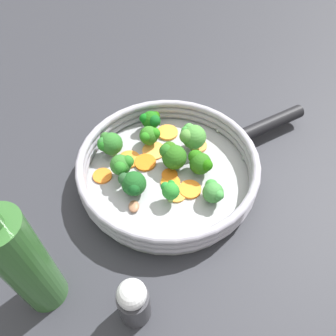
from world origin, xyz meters
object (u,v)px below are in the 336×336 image
Objects in this scene: carrot_slice_5 at (190,189)px; skillet at (168,176)px; broccoli_floret_7 at (170,190)px; broccoli_floret_9 at (199,162)px; broccoli_floret_6 at (192,136)px; carrot_slice_3 at (169,175)px; carrot_slice_1 at (168,132)px; carrot_slice_7 at (170,183)px; mushroom_piece_1 at (134,206)px; broccoli_floret_2 at (213,192)px; broccoli_floret_1 at (172,155)px; carrot_slice_9 at (129,159)px; broccoli_floret_4 at (122,165)px; oil_bottle at (24,263)px; carrot_slice_4 at (145,163)px; broccoli_floret_5 at (109,144)px; salt_shaker at (134,302)px; broccoli_floret_0 at (151,120)px; carrot_slice_8 at (102,176)px; carrot_slice_0 at (155,150)px; broccoli_floret_3 at (133,184)px; mushroom_piece_0 at (191,137)px; broccoli_floret_8 at (149,136)px; carrot_slice_6 at (176,194)px; carrot_slice_2 at (198,146)px.

skillet is at bearing 18.85° from carrot_slice_5.
broccoli_floret_9 is (0.03, -0.08, -0.00)m from broccoli_floret_7.
carrot_slice_3 is at bearing 121.43° from broccoli_floret_6.
carrot_slice_1 reaches higher than carrot_slice_7.
skillet is 12.77× the size of mushroom_piece_1.
carrot_slice_5 is at bearing 35.73° from broccoli_floret_2.
carrot_slice_5 is at bearing -178.06° from broccoli_floret_1.
broccoli_floret_6 is at bearing -102.13° from carrot_slice_9.
carrot_slice_5 is 0.79× the size of broccoli_floret_4.
carrot_slice_3 reaches higher than skillet.
oil_bottle is (-0.07, 0.17, 0.09)m from mushroom_piece_1.
carrot_slice_4 is 0.80× the size of broccoli_floret_5.
mushroom_piece_1 reaches higher than carrot_slice_9.
carrot_slice_1 is at bearing -62.18° from broccoli_floret_4.
salt_shaker is at bearing 119.87° from broccoli_floret_2.
carrot_slice_7 is 0.83× the size of carrot_slice_9.
carrot_slice_9 is (0.02, 0.02, -0.00)m from carrot_slice_4.
broccoli_floret_0 is 0.46× the size of salt_shaker.
carrot_slice_9 is 0.14m from broccoli_floret_9.
carrot_slice_1 is at bearing -73.16° from carrot_slice_8.
carrot_slice_0 is 0.92× the size of broccoli_floret_4.
oil_bottle is at bearing 124.01° from carrot_slice_4.
broccoli_floret_3 is at bearing 144.36° from broccoli_floret_0.
mushroom_piece_0 is (-0.04, -0.16, -0.02)m from broccoli_floret_5.
carrot_slice_0 is 0.05m from carrot_slice_1.
broccoli_floret_4 is (-0.09, 0.10, 0.01)m from broccoli_floret_0.
carrot_slice_4 is at bearing 98.39° from mushroom_piece_0.
carrot_slice_1 is 0.10m from carrot_slice_9.
broccoli_floret_3 is at bearing 131.89° from carrot_slice_1.
salt_shaker reaches higher than broccoli_floret_4.
broccoli_floret_5 reaches higher than broccoli_floret_7.
carrot_slice_3 is at bearing 170.12° from broccoli_floret_0.
salt_shaker is at bearing 159.61° from carrot_slice_9.
carrot_slice_4 is (0.04, 0.03, 0.01)m from skillet.
carrot_slice_5 is 0.14m from broccoli_floret_8.
carrot_slice_5 reaches higher than carrot_slice_7.
carrot_slice_7 is (0.03, 0.02, -0.00)m from carrot_slice_5.
broccoli_floret_2 is 0.31m from oil_bottle.
carrot_slice_8 is 0.81× the size of broccoli_floret_7.
mushroom_piece_1 is (0.01, 0.10, 0.00)m from carrot_slice_5.
broccoli_floret_1 is (0.06, -0.02, 0.03)m from carrot_slice_6.
broccoli_floret_6 is at bearing -87.49° from broccoli_floret_4.
carrot_slice_8 is at bearing 86.59° from broccoli_floret_6.
carrot_slice_0 is 0.09m from carrot_slice_2.
carrot_slice_3 is at bearing 140.90° from broccoli_floret_1.
carrot_slice_3 is (-0.10, 0.05, -0.00)m from carrot_slice_1.
carrot_slice_2 is 0.14m from broccoli_floret_7.
carrot_slice_7 is 0.10m from broccoli_floret_6.
broccoli_floret_9 is at bearing -152.62° from broccoli_floret_8.
carrot_slice_1 is 0.77× the size of broccoli_floret_6.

